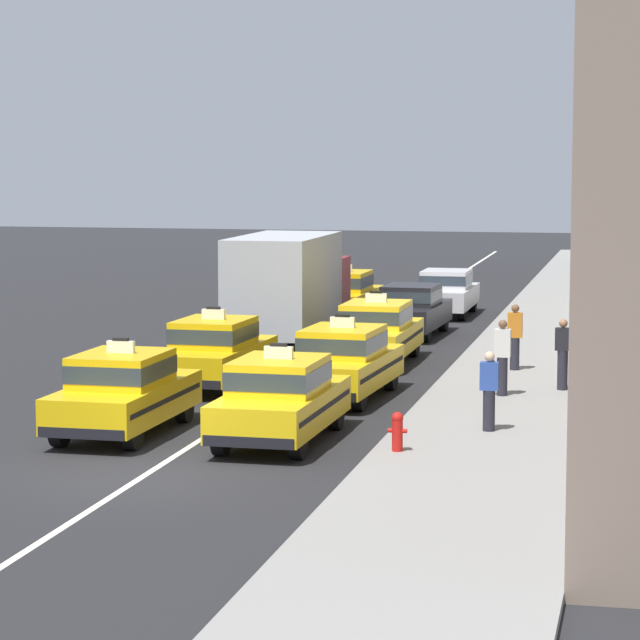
# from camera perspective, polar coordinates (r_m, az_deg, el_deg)

# --- Properties ---
(ground_plane) EXTENTS (160.00, 160.00, 0.00)m
(ground_plane) POSITION_cam_1_polar(r_m,az_deg,el_deg) (26.62, -6.65, -5.87)
(ground_plane) COLOR #232326
(lane_stripe_left_right) EXTENTS (0.14, 80.00, 0.01)m
(lane_stripe_left_right) POSITION_cam_1_polar(r_m,az_deg,el_deg) (45.72, 1.57, -0.66)
(lane_stripe_left_right) COLOR silver
(lane_stripe_left_right) RESTS_ON ground
(sidewalk_curb) EXTENTS (4.00, 90.00, 0.15)m
(sidewalk_curb) POSITION_cam_1_polar(r_m,az_deg,el_deg) (40.06, 8.10, -1.63)
(sidewalk_curb) COLOR gray
(sidewalk_curb) RESTS_ON ground
(taxi_left_nearest) EXTENTS (1.89, 4.59, 1.96)m
(taxi_left_nearest) POSITION_cam_1_polar(r_m,az_deg,el_deg) (30.30, -7.45, -2.68)
(taxi_left_nearest) COLOR black
(taxi_left_nearest) RESTS_ON ground
(taxi_left_second) EXTENTS (1.96, 4.62, 1.96)m
(taxi_left_second) POSITION_cam_1_polar(r_m,az_deg,el_deg) (36.05, -3.99, -1.18)
(taxi_left_second) COLOR black
(taxi_left_second) RESTS_ON ground
(box_truck_left_third) EXTENTS (2.32, 6.97, 3.27)m
(box_truck_left_third) POSITION_cam_1_polar(r_m,az_deg,el_deg) (43.19, -1.15, 1.29)
(box_truck_left_third) COLOR black
(box_truck_left_third) RESTS_ON ground
(taxi_left_fourth) EXTENTS (1.89, 4.59, 1.96)m
(taxi_left_fourth) POSITION_cam_1_polar(r_m,az_deg,el_deg) (50.07, 0.92, 0.97)
(taxi_left_fourth) COLOR black
(taxi_left_fourth) RESTS_ON ground
(taxi_right_nearest) EXTENTS (1.91, 4.59, 1.96)m
(taxi_right_nearest) POSITION_cam_1_polar(r_m,az_deg,el_deg) (29.23, -1.52, -2.96)
(taxi_right_nearest) COLOR black
(taxi_right_nearest) RESTS_ON ground
(taxi_right_second) EXTENTS (2.05, 4.65, 1.96)m
(taxi_right_second) POSITION_cam_1_polar(r_m,az_deg,el_deg) (34.29, 0.90, -1.57)
(taxi_right_second) COLOR black
(taxi_right_second) RESTS_ON ground
(taxi_right_third) EXTENTS (1.85, 4.57, 1.96)m
(taxi_right_third) POSITION_cam_1_polar(r_m,az_deg,el_deg) (39.94, 2.16, -0.43)
(taxi_right_third) COLOR black
(taxi_right_third) RESTS_ON ground
(sedan_right_fourth) EXTENTS (1.95, 4.38, 1.58)m
(sedan_right_fourth) POSITION_cam_1_polar(r_m,az_deg,el_deg) (45.96, 3.48, 0.43)
(sedan_right_fourth) COLOR black
(sedan_right_fourth) RESTS_ON ground
(sedan_right_fifth) EXTENTS (1.79, 4.31, 1.58)m
(sedan_right_fifth) POSITION_cam_1_polar(r_m,az_deg,el_deg) (51.74, 4.81, 1.09)
(sedan_right_fifth) COLOR black
(sedan_right_fifth) RESTS_ON ground
(pedestrian_near_crosswalk) EXTENTS (0.36, 0.24, 1.58)m
(pedestrian_near_crosswalk) POSITION_cam_1_polar(r_m,az_deg,el_deg) (29.81, 6.42, -2.68)
(pedestrian_near_crosswalk) COLOR #23232D
(pedestrian_near_crosswalk) RESTS_ON sidewalk_curb
(pedestrian_mid_block) EXTENTS (0.47, 0.24, 1.72)m
(pedestrian_mid_block) POSITION_cam_1_polar(r_m,az_deg,el_deg) (34.11, 6.90, -1.42)
(pedestrian_mid_block) COLOR #23232D
(pedestrian_mid_block) RESTS_ON sidewalk_curb
(pedestrian_by_storefront) EXTENTS (0.36, 0.24, 1.66)m
(pedestrian_by_storefront) POSITION_cam_1_polar(r_m,az_deg,el_deg) (38.15, 7.39, -0.63)
(pedestrian_by_storefront) COLOR #23232D
(pedestrian_by_storefront) RESTS_ON sidewalk_curb
(pedestrian_trailing) EXTENTS (0.47, 0.24, 1.65)m
(pedestrian_trailing) POSITION_cam_1_polar(r_m,az_deg,el_deg) (35.14, 9.19, -1.29)
(pedestrian_trailing) COLOR #23232D
(pedestrian_trailing) RESTS_ON sidewalk_curb
(fire_hydrant) EXTENTS (0.36, 0.22, 0.73)m
(fire_hydrant) POSITION_cam_1_polar(r_m,az_deg,el_deg) (27.75, 2.95, -4.17)
(fire_hydrant) COLOR red
(fire_hydrant) RESTS_ON sidewalk_curb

